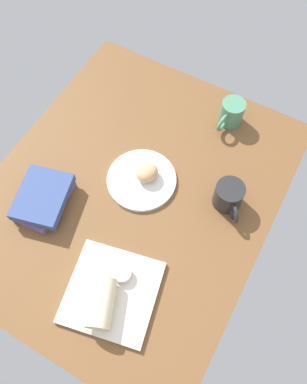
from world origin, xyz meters
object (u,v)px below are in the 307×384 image
at_px(sauce_cup, 122,273).
at_px(round_plate, 142,180).
at_px(scone_pastry, 147,173).
at_px(square_plate, 112,292).
at_px(book_stack, 43,199).
at_px(coffee_mug, 231,113).
at_px(second_mug, 229,196).
at_px(breakfast_wrap, 101,303).

bearing_deg(sauce_cup, round_plate, -159.82).
relative_size(round_plate, scone_pastry, 3.08).
xyz_separation_m(square_plate, sauce_cup, (-0.06, 0.00, 0.02)).
bearing_deg(scone_pastry, book_stack, -45.45).
xyz_separation_m(scone_pastry, coffee_mug, (-0.35, 0.14, 0.01)).
relative_size(sauce_cup, book_stack, 0.25).
relative_size(scone_pastry, second_mug, 0.61).
distance_m(scone_pastry, square_plate, 0.39).
height_order(square_plate, coffee_mug, coffee_mug).
bearing_deg(scone_pastry, breakfast_wrap, 12.84).
distance_m(round_plate, coffee_mug, 0.40).
relative_size(sauce_cup, breakfast_wrap, 0.40).
distance_m(scone_pastry, second_mug, 0.27).
height_order(book_stack, second_mug, second_mug).
bearing_deg(coffee_mug, book_stack, -33.14).
relative_size(scone_pastry, breakfast_wrap, 0.55).
height_order(round_plate, square_plate, square_plate).
bearing_deg(coffee_mug, sauce_cup, -3.56).
xyz_separation_m(scone_pastry, breakfast_wrap, (0.43, 0.10, 0.01)).
bearing_deg(square_plate, sauce_cup, 178.16).
height_order(breakfast_wrap, coffee_mug, coffee_mug).
bearing_deg(coffee_mug, round_plate, -22.81).
relative_size(sauce_cup, coffee_mug, 0.42).
distance_m(square_plate, book_stack, 0.37).
height_order(round_plate, second_mug, second_mug).
relative_size(square_plate, breakfast_wrap, 1.88).
xyz_separation_m(round_plate, scone_pastry, (-0.02, 0.01, 0.03)).
bearing_deg(second_mug, coffee_mug, -157.27).
bearing_deg(sauce_cup, breakfast_wrap, -1.84).
height_order(scone_pastry, breakfast_wrap, breakfast_wrap).
bearing_deg(breakfast_wrap, scone_pastry, -99.39).
relative_size(round_plate, coffee_mug, 1.75).
bearing_deg(coffee_mug, square_plate, -3.43).
distance_m(round_plate, second_mug, 0.29).
distance_m(round_plate, book_stack, 0.32).
bearing_deg(breakfast_wrap, book_stack, -50.87).
height_order(scone_pastry, book_stack, scone_pastry).
bearing_deg(breakfast_wrap, square_plate, -114.06).
bearing_deg(square_plate, round_plate, -163.06).
relative_size(coffee_mug, second_mug, 1.08).
bearing_deg(book_stack, scone_pastry, 134.55).
distance_m(sauce_cup, second_mug, 0.41).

